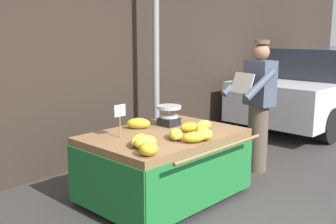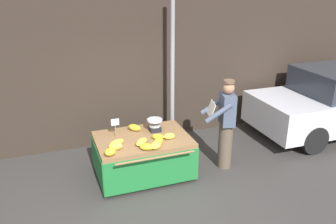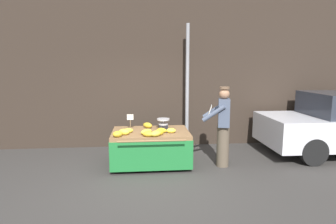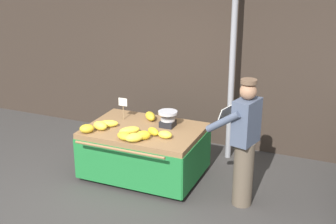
{
  "view_description": "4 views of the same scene",
  "coord_description": "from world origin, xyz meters",
  "px_view_note": "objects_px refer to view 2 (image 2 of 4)",
  "views": [
    {
      "loc": [
        -3.0,
        -1.96,
        1.82
      ],
      "look_at": [
        0.13,
        1.02,
        0.96
      ],
      "focal_mm": 43.37,
      "sensor_mm": 36.0,
      "label": 1
    },
    {
      "loc": [
        -1.48,
        -4.46,
        3.39
      ],
      "look_at": [
        0.55,
        1.12,
        1.12
      ],
      "focal_mm": 37.49,
      "sensor_mm": 36.0,
      "label": 2
    },
    {
      "loc": [
        -0.16,
        -5.02,
        2.12
      ],
      "look_at": [
        0.41,
        1.06,
        1.15
      ],
      "focal_mm": 30.43,
      "sensor_mm": 36.0,
      "label": 3
    },
    {
      "loc": [
        2.78,
        -4.63,
        3.27
      ],
      "look_at": [
        0.45,
        0.86,
        1.1
      ],
      "focal_mm": 49.95,
      "sensor_mm": 36.0,
      "label": 4
    }
  ],
  "objects_px": {
    "banana_bunch_9": "(169,136)",
    "vendor_person": "(226,124)",
    "banana_cart": "(143,148)",
    "banana_bunch_6": "(116,143)",
    "banana_bunch_7": "(141,142)",
    "banana_bunch_4": "(135,128)",
    "weighing_scale": "(155,125)",
    "banana_bunch_5": "(158,141)",
    "street_pole": "(172,72)",
    "banana_bunch_2": "(158,137)",
    "banana_bunch_8": "(115,146)",
    "banana_bunch_1": "(156,145)",
    "banana_bunch_0": "(147,147)",
    "price_sign": "(115,124)",
    "banana_bunch_3": "(110,152)"
  },
  "relations": [
    {
      "from": "banana_bunch_9",
      "to": "vendor_person",
      "type": "xyz_separation_m",
      "value": [
        1.1,
        -0.02,
        0.07
      ]
    },
    {
      "from": "banana_cart",
      "to": "banana_bunch_6",
      "type": "height_order",
      "value": "banana_bunch_6"
    },
    {
      "from": "banana_bunch_7",
      "to": "banana_bunch_4",
      "type": "bearing_deg",
      "value": 86.32
    },
    {
      "from": "weighing_scale",
      "to": "vendor_person",
      "type": "height_order",
      "value": "vendor_person"
    },
    {
      "from": "banana_bunch_4",
      "to": "banana_bunch_5",
      "type": "distance_m",
      "value": 0.75
    },
    {
      "from": "street_pole",
      "to": "banana_bunch_5",
      "type": "distance_m",
      "value": 1.84
    },
    {
      "from": "banana_bunch_2",
      "to": "banana_bunch_8",
      "type": "height_order",
      "value": "banana_bunch_8"
    },
    {
      "from": "banana_bunch_6",
      "to": "banana_bunch_1",
      "type": "bearing_deg",
      "value": -28.63
    },
    {
      "from": "banana_cart",
      "to": "banana_bunch_6",
      "type": "relative_size",
      "value": 5.65
    },
    {
      "from": "banana_bunch_1",
      "to": "banana_bunch_8",
      "type": "xyz_separation_m",
      "value": [
        -0.64,
        0.18,
        0.0
      ]
    },
    {
      "from": "banana_bunch_0",
      "to": "street_pole",
      "type": "bearing_deg",
      "value": 56.66
    },
    {
      "from": "price_sign",
      "to": "banana_bunch_6",
      "type": "bearing_deg",
      "value": -100.05
    },
    {
      "from": "banana_bunch_2",
      "to": "street_pole",
      "type": "bearing_deg",
      "value": 59.67
    },
    {
      "from": "banana_bunch_8",
      "to": "banana_bunch_6",
      "type": "bearing_deg",
      "value": 71.77
    },
    {
      "from": "banana_bunch_4",
      "to": "vendor_person",
      "type": "xyz_separation_m",
      "value": [
        1.58,
        -0.56,
        0.06
      ]
    },
    {
      "from": "price_sign",
      "to": "vendor_person",
      "type": "xyz_separation_m",
      "value": [
        1.96,
        -0.42,
        -0.12
      ]
    },
    {
      "from": "banana_bunch_1",
      "to": "banana_bunch_9",
      "type": "distance_m",
      "value": 0.43
    },
    {
      "from": "banana_bunch_6",
      "to": "banana_bunch_0",
      "type": "bearing_deg",
      "value": -36.43
    },
    {
      "from": "street_pole",
      "to": "banana_bunch_4",
      "type": "height_order",
      "value": "street_pole"
    },
    {
      "from": "price_sign",
      "to": "banana_cart",
      "type": "bearing_deg",
      "value": -24.28
    },
    {
      "from": "banana_bunch_5",
      "to": "banana_bunch_6",
      "type": "relative_size",
      "value": 0.69
    },
    {
      "from": "weighing_scale",
      "to": "banana_bunch_5",
      "type": "bearing_deg",
      "value": -101.95
    },
    {
      "from": "street_pole",
      "to": "vendor_person",
      "type": "distance_m",
      "value": 1.59
    },
    {
      "from": "banana_cart",
      "to": "banana_bunch_1",
      "type": "relative_size",
      "value": 6.57
    },
    {
      "from": "vendor_person",
      "to": "banana_bunch_0",
      "type": "bearing_deg",
      "value": -170.94
    },
    {
      "from": "vendor_person",
      "to": "banana_bunch_7",
      "type": "bearing_deg",
      "value": -178.71
    },
    {
      "from": "weighing_scale",
      "to": "banana_bunch_6",
      "type": "distance_m",
      "value": 0.87
    },
    {
      "from": "banana_bunch_4",
      "to": "banana_bunch_8",
      "type": "xyz_separation_m",
      "value": [
        -0.49,
        -0.64,
        0.0
      ]
    },
    {
      "from": "weighing_scale",
      "to": "price_sign",
      "type": "distance_m",
      "value": 0.74
    },
    {
      "from": "banana_bunch_6",
      "to": "banana_bunch_8",
      "type": "bearing_deg",
      "value": -108.23
    },
    {
      "from": "price_sign",
      "to": "banana_bunch_1",
      "type": "xyz_separation_m",
      "value": [
        0.53,
        -0.67,
        -0.19
      ]
    },
    {
      "from": "banana_bunch_0",
      "to": "banana_bunch_8",
      "type": "xyz_separation_m",
      "value": [
        -0.48,
        0.18,
        0.01
      ]
    },
    {
      "from": "banana_cart",
      "to": "banana_bunch_1",
      "type": "height_order",
      "value": "banana_bunch_1"
    },
    {
      "from": "banana_cart",
      "to": "banana_bunch_8",
      "type": "distance_m",
      "value": 0.67
    },
    {
      "from": "weighing_scale",
      "to": "banana_bunch_2",
      "type": "relative_size",
      "value": 1.32
    },
    {
      "from": "vendor_person",
      "to": "banana_bunch_4",
      "type": "bearing_deg",
      "value": 160.31
    },
    {
      "from": "banana_bunch_1",
      "to": "vendor_person",
      "type": "relative_size",
      "value": 0.15
    },
    {
      "from": "banana_bunch_3",
      "to": "banana_bunch_5",
      "type": "xyz_separation_m",
      "value": [
        0.84,
        0.09,
        0.0
      ]
    },
    {
      "from": "banana_bunch_1",
      "to": "banana_bunch_5",
      "type": "bearing_deg",
      "value": 52.96
    },
    {
      "from": "banana_cart",
      "to": "banana_bunch_4",
      "type": "relative_size",
      "value": 6.33
    },
    {
      "from": "weighing_scale",
      "to": "price_sign",
      "type": "relative_size",
      "value": 0.82
    },
    {
      "from": "banana_bunch_6",
      "to": "banana_bunch_2",
      "type": "bearing_deg",
      "value": -1.34
    },
    {
      "from": "banana_bunch_3",
      "to": "banana_bunch_6",
      "type": "relative_size",
      "value": 0.69
    },
    {
      "from": "banana_bunch_2",
      "to": "banana_bunch_5",
      "type": "xyz_separation_m",
      "value": [
        -0.06,
        -0.2,
        0.01
      ]
    },
    {
      "from": "banana_bunch_3",
      "to": "banana_bunch_9",
      "type": "xyz_separation_m",
      "value": [
        1.09,
        0.25,
        -0.01
      ]
    },
    {
      "from": "vendor_person",
      "to": "banana_bunch_6",
      "type": "bearing_deg",
      "value": 178.04
    },
    {
      "from": "banana_bunch_2",
      "to": "banana_cart",
      "type": "bearing_deg",
      "value": 143.12
    },
    {
      "from": "banana_bunch_6",
      "to": "price_sign",
      "type": "bearing_deg",
      "value": 79.95
    },
    {
      "from": "banana_bunch_6",
      "to": "banana_bunch_7",
      "type": "xyz_separation_m",
      "value": [
        0.41,
        -0.11,
        -0.0
      ]
    },
    {
      "from": "banana_bunch_9",
      "to": "banana_bunch_0",
      "type": "bearing_deg",
      "value": -151.16
    }
  ]
}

